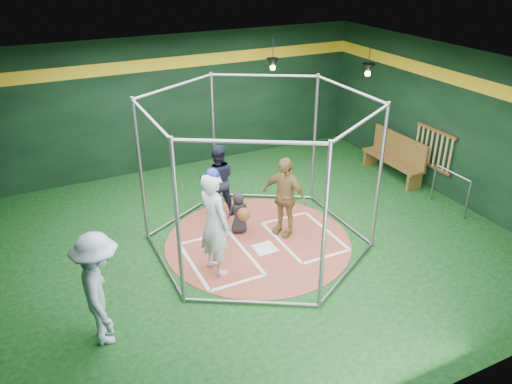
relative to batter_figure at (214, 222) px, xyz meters
name	(u,v)px	position (x,y,z in m)	size (l,w,h in m)	color
room_shell	(258,163)	(1.15, 0.55, 0.72)	(10.10, 9.10, 3.53)	#0B3410
clay_disc	(258,241)	(1.15, 0.55, -1.03)	(3.80, 3.80, 0.01)	#994837
home_plate	(265,248)	(1.15, 0.25, -1.02)	(0.43, 0.43, 0.01)	white
batter_box_left	(220,259)	(0.20, 0.30, -1.02)	(1.17, 1.77, 0.01)	white
batter_box_right	(304,236)	(2.10, 0.30, -1.02)	(1.17, 1.77, 0.01)	white
batting_cage	(258,176)	(1.15, 0.55, 0.46)	(4.05, 4.67, 3.00)	gray
bat_rack	(433,149)	(6.08, 0.95, 0.01)	(0.07, 1.25, 0.98)	brown
pendant_lamp_near	(273,63)	(3.35, 4.15, 1.70)	(0.34, 0.34, 0.90)	black
pendant_lamp_far	(368,69)	(5.15, 2.55, 1.70)	(0.34, 0.34, 0.90)	black
batter_figure	(214,222)	(0.00, 0.00, 0.00)	(0.65, 0.83, 2.08)	silver
visitor_leopard	(284,196)	(1.78, 0.63, -0.17)	(1.00, 0.42, 1.71)	tan
catcher_figure	(239,213)	(0.96, 1.04, -0.55)	(0.49, 0.57, 0.92)	black
umpire	(218,180)	(0.89, 2.03, -0.20)	(0.80, 0.62, 1.65)	black
bystander_blue	(100,289)	(-2.18, -0.91, -0.11)	(1.20, 0.69, 1.86)	#9FB8D3
dugout_bench	(396,155)	(5.79, 1.89, -0.46)	(0.45, 1.94, 1.13)	brown
steel_railing	(451,185)	(5.70, -0.10, -0.42)	(0.05, 1.07, 0.92)	gray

